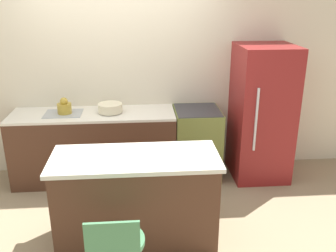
{
  "coord_description": "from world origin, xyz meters",
  "views": [
    {
      "loc": [
        0.27,
        -4.05,
        2.31
      ],
      "look_at": [
        0.57,
        -0.32,
        0.92
      ],
      "focal_mm": 40.0,
      "sensor_mm": 36.0,
      "label": 1
    }
  ],
  "objects_px": {
    "kettle": "(64,107)",
    "oven_range": "(197,143)",
    "mixing_bowl": "(110,108)",
    "refrigerator": "(261,113)"
  },
  "relations": [
    {
      "from": "oven_range",
      "to": "refrigerator",
      "type": "height_order",
      "value": "refrigerator"
    },
    {
      "from": "oven_range",
      "to": "kettle",
      "type": "distance_m",
      "value": 1.7
    },
    {
      "from": "refrigerator",
      "to": "oven_range",
      "type": "bearing_deg",
      "value": 176.42
    },
    {
      "from": "refrigerator",
      "to": "kettle",
      "type": "relative_size",
      "value": 8.57
    },
    {
      "from": "oven_range",
      "to": "mixing_bowl",
      "type": "height_order",
      "value": "mixing_bowl"
    },
    {
      "from": "kettle",
      "to": "mixing_bowl",
      "type": "relative_size",
      "value": 0.67
    },
    {
      "from": "mixing_bowl",
      "to": "kettle",
      "type": "bearing_deg",
      "value": 180.0
    },
    {
      "from": "refrigerator",
      "to": "kettle",
      "type": "height_order",
      "value": "refrigerator"
    },
    {
      "from": "refrigerator",
      "to": "mixing_bowl",
      "type": "height_order",
      "value": "refrigerator"
    },
    {
      "from": "kettle",
      "to": "oven_range",
      "type": "bearing_deg",
      "value": 0.02
    }
  ]
}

